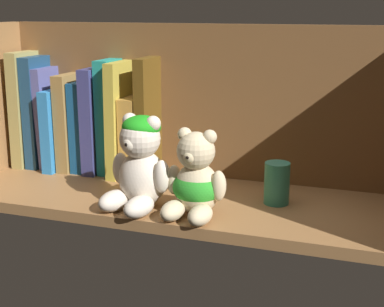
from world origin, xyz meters
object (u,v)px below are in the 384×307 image
book_3 (63,127)px  pillar_candle (277,183)px  book_8 (125,118)px  teddy_bear_smaller (196,182)px  book_5 (86,125)px  book_6 (99,119)px  book_9 (138,135)px  book_2 (52,117)px  book_4 (74,121)px  book_0 (30,108)px  teddy_bear_larger (140,164)px  book_7 (112,116)px  book_10 (152,117)px  book_1 (41,111)px

book_3 → pillar_candle: 48.97cm
book_8 → teddy_bear_smaller: book_8 is taller
book_3 → book_5: 5.83cm
book_6 → book_9: 9.33cm
book_2 → book_5: book_2 is taller
book_2 → book_4: size_ratio=1.06×
book_2 → book_3: bearing=0.0°
book_0 → teddy_bear_larger: size_ratio=1.51×
book_6 → book_8: book_8 is taller
teddy_bear_smaller → book_4: bearing=150.9°
book_0 → book_9: book_0 is taller
book_3 → book_9: 17.70cm
book_7 → book_10: size_ratio=0.97×
book_3 → book_8: bearing=0.0°
book_2 → book_3: size_ratio=1.25×
book_5 → teddy_bear_smaller: size_ratio=1.28×
book_6 → book_9: book_6 is taller
book_5 → book_2: bearing=180.0°
book_8 → book_10: bearing=0.0°
book_2 → book_5: (8.19, 0.00, -1.30)cm
book_0 → book_4: book_0 is taller
book_5 → book_7: book_7 is taller
book_2 → book_5: size_ratio=1.14×
book_1 → book_8: book_1 is taller
book_6 → book_10: book_10 is taller
pillar_candle → book_2: bearing=170.1°
teddy_bear_larger → book_8: bearing=122.1°
book_10 → pillar_candle: size_ratio=3.24×
book_2 → teddy_bear_smaller: book_2 is taller
book_2 → book_10: book_10 is taller
book_1 → book_9: book_1 is taller
book_1 → book_3: (5.02, 0.00, -3.25)cm
book_4 → teddy_bear_larger: 29.57cm
teddy_bear_larger → pillar_candle: 24.12cm
book_7 → book_8: size_ratio=1.01×
book_1 → teddy_bear_larger: 36.17cm
book_4 → book_7: bearing=0.0°
pillar_candle → book_4: bearing=169.0°
book_1 → teddy_bear_smaller: book_1 is taller
book_0 → book_6: 16.75cm
book_0 → book_6: size_ratio=1.13×
book_6 → book_10: size_ratio=0.90×
book_10 → book_6: bearing=180.0°
book_3 → teddy_bear_larger: (26.04, -18.10, -0.84)cm
book_6 → book_3: bearing=180.0°
book_4 → book_10: size_ratio=0.84×
book_3 → book_6: 9.06cm
teddy_bear_larger → teddy_bear_smaller: teddy_bear_larger is taller
book_9 → book_0: bearing=180.0°
book_3 → book_10: book_10 is taller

